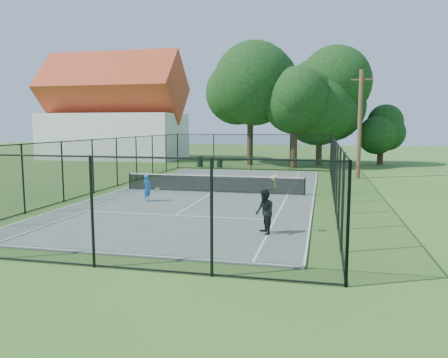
% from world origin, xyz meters
% --- Properties ---
extents(ground, '(120.00, 120.00, 0.00)m').
position_xyz_m(ground, '(0.00, 0.00, 0.00)').
color(ground, '#2B5E20').
extents(tennis_court, '(11.00, 24.00, 0.06)m').
position_xyz_m(tennis_court, '(0.00, 0.00, 0.03)').
color(tennis_court, '#57665C').
rests_on(tennis_court, ground).
extents(tennis_net, '(10.08, 0.08, 0.95)m').
position_xyz_m(tennis_net, '(0.00, 0.00, 0.58)').
color(tennis_net, black).
rests_on(tennis_net, tennis_court).
extents(fence, '(13.10, 26.10, 3.00)m').
position_xyz_m(fence, '(0.00, 0.00, 1.50)').
color(fence, black).
rests_on(fence, ground).
extents(tree_near_left, '(7.47, 7.47, 9.75)m').
position_xyz_m(tree_near_left, '(-0.89, 17.77, 6.00)').
color(tree_near_left, '#332114').
rests_on(tree_near_left, ground).
extents(tree_near_mid, '(6.96, 6.96, 9.10)m').
position_xyz_m(tree_near_mid, '(3.41, 15.29, 5.61)').
color(tree_near_mid, '#332114').
rests_on(tree_near_mid, ground).
extents(tree_near_right, '(6.81, 6.81, 9.40)m').
position_xyz_m(tree_near_right, '(5.52, 18.28, 5.98)').
color(tree_near_right, '#332114').
rests_on(tree_near_right, ground).
extents(tree_far_right, '(3.92, 3.92, 5.18)m').
position_xyz_m(tree_far_right, '(11.20, 20.42, 3.20)').
color(tree_far_right, '#332114').
rests_on(tree_far_right, ground).
extents(building, '(15.30, 8.15, 11.87)m').
position_xyz_m(building, '(-17.00, 22.00, 4.93)').
color(building, silver).
rests_on(building, ground).
extents(trash_bin_left, '(0.58, 0.58, 0.96)m').
position_xyz_m(trash_bin_left, '(-4.94, 14.59, 0.49)').
color(trash_bin_left, black).
rests_on(trash_bin_left, ground).
extents(trash_bin_right, '(0.58, 0.58, 0.89)m').
position_xyz_m(trash_bin_right, '(-3.10, 14.53, 0.45)').
color(trash_bin_right, black).
rests_on(trash_bin_right, ground).
extents(utility_pole, '(1.40, 0.30, 7.58)m').
position_xyz_m(utility_pole, '(8.36, 9.00, 3.85)').
color(utility_pole, '#4C3823').
rests_on(utility_pole, ground).
extents(player_blue, '(0.79, 0.53, 1.32)m').
position_xyz_m(player_blue, '(-2.44, -3.47, 0.72)').
color(player_blue, blue).
rests_on(player_blue, tennis_court).
extents(player_black, '(0.86, 1.09, 2.02)m').
position_xyz_m(player_black, '(4.00, -8.65, 0.84)').
color(player_black, black).
rests_on(player_black, tennis_court).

